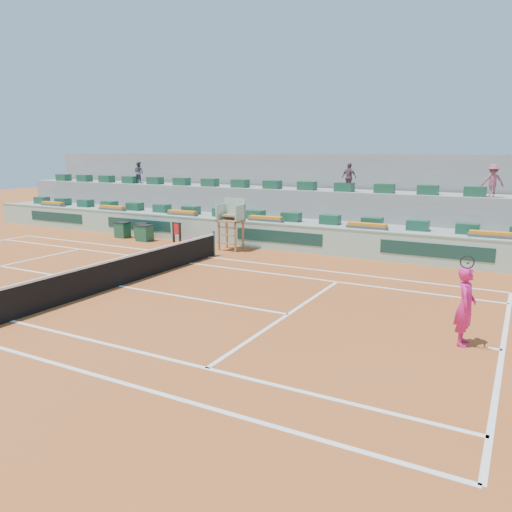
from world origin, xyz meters
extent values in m
plane|color=#97471D|center=(0.00, 0.00, 0.00)|extent=(90.00, 90.00, 0.00)
cube|color=gray|center=(0.00, 10.70, 0.60)|extent=(36.00, 4.00, 1.20)
cube|color=gray|center=(0.00, 12.30, 1.30)|extent=(36.00, 2.40, 2.60)
cube|color=gray|center=(0.00, 13.90, 2.20)|extent=(36.00, 0.40, 4.40)
cube|color=#DD1C77|center=(-1.96, 7.54, 0.19)|extent=(0.84, 0.37, 0.37)
imported|color=#494955|center=(-9.49, 11.96, 3.27)|extent=(0.68, 0.55, 1.34)
imported|color=#6B4753|center=(4.29, 11.53, 3.31)|extent=(0.90, 0.59, 1.42)
imported|color=#8F4758|center=(10.67, 11.54, 3.30)|extent=(1.02, 0.76, 1.41)
cube|color=white|center=(11.88, 0.00, 0.01)|extent=(0.12, 10.97, 0.01)
cube|color=white|center=(0.00, 5.49, 0.01)|extent=(23.77, 0.12, 0.01)
cube|color=white|center=(0.00, -4.12, 0.01)|extent=(23.77, 0.12, 0.01)
cube|color=white|center=(0.00, 4.12, 0.01)|extent=(23.77, 0.12, 0.01)
cube|color=white|center=(-6.40, 0.00, 0.01)|extent=(0.12, 8.23, 0.01)
cube|color=white|center=(6.40, 0.00, 0.01)|extent=(0.12, 8.23, 0.01)
cube|color=white|center=(0.00, 0.00, 0.01)|extent=(12.80, 0.12, 0.01)
cube|color=white|center=(11.73, 0.00, 0.01)|extent=(0.30, 0.12, 0.01)
cube|color=black|center=(0.00, 0.00, 0.46)|extent=(0.03, 11.87, 0.92)
cube|color=white|center=(0.00, 0.00, 0.95)|extent=(0.06, 11.87, 0.07)
cylinder|color=#1D4534|center=(0.00, 5.94, 0.55)|extent=(0.10, 0.10, 1.10)
cube|color=#9BC3AF|center=(0.00, 8.50, 0.60)|extent=(36.00, 0.30, 1.20)
cube|color=#7FAB95|center=(0.00, 8.50, 1.23)|extent=(36.00, 0.34, 0.06)
cube|color=#143730|center=(-13.00, 8.34, 0.65)|extent=(4.40, 0.02, 0.56)
cube|color=#143730|center=(-6.50, 8.34, 0.65)|extent=(4.40, 0.02, 0.56)
cube|color=#143730|center=(2.00, 8.34, 0.65)|extent=(4.40, 0.02, 0.56)
cube|color=#143730|center=(9.00, 8.34, 0.65)|extent=(4.40, 0.02, 0.56)
cube|color=olive|center=(-0.45, 7.05, 0.68)|extent=(0.08, 0.08, 1.35)
cube|color=olive|center=(0.45, 7.05, 0.68)|extent=(0.08, 0.08, 1.35)
cube|color=olive|center=(-0.45, 7.75, 0.68)|extent=(0.08, 0.08, 1.35)
cube|color=olive|center=(0.45, 7.75, 0.68)|extent=(0.08, 0.08, 1.35)
cube|color=olive|center=(0.00, 7.40, 1.39)|extent=(1.10, 0.90, 0.08)
cube|color=#9BC3AF|center=(0.00, 7.78, 1.90)|extent=(1.10, 0.08, 1.00)
cube|color=#9BC3AF|center=(-0.52, 7.40, 1.75)|extent=(0.06, 0.90, 0.80)
cube|color=#9BC3AF|center=(0.52, 7.40, 1.75)|extent=(0.06, 0.90, 0.80)
cube|color=olive|center=(0.00, 7.50, 1.63)|extent=(0.80, 0.60, 0.08)
cube|color=olive|center=(0.00, 7.05, 0.35)|extent=(0.90, 0.08, 0.06)
cube|color=olive|center=(0.00, 7.05, 0.75)|extent=(0.90, 0.08, 0.06)
cube|color=olive|center=(0.00, 7.05, 1.10)|extent=(0.90, 0.08, 0.06)
cube|color=#194C33|center=(-16.00, 9.80, 1.42)|extent=(0.90, 0.60, 0.44)
cube|color=#194C33|center=(-14.00, 9.80, 1.42)|extent=(0.90, 0.60, 0.44)
cube|color=#194C33|center=(-12.00, 9.80, 1.42)|extent=(0.90, 0.60, 0.44)
cube|color=#194C33|center=(-10.00, 9.80, 1.42)|extent=(0.90, 0.60, 0.44)
cube|color=#194C33|center=(-8.00, 9.80, 1.42)|extent=(0.90, 0.60, 0.44)
cube|color=#194C33|center=(-6.00, 9.80, 1.42)|extent=(0.90, 0.60, 0.44)
cube|color=#194C33|center=(-4.00, 9.80, 1.42)|extent=(0.90, 0.60, 0.44)
cube|color=#194C33|center=(-2.00, 9.80, 1.42)|extent=(0.90, 0.60, 0.44)
cube|color=#194C33|center=(0.00, 9.80, 1.42)|extent=(0.90, 0.60, 0.44)
cube|color=#194C33|center=(2.00, 9.80, 1.42)|extent=(0.90, 0.60, 0.44)
cube|color=#194C33|center=(4.00, 9.80, 1.42)|extent=(0.90, 0.60, 0.44)
cube|color=#194C33|center=(6.00, 9.80, 1.42)|extent=(0.90, 0.60, 0.44)
cube|color=#194C33|center=(8.00, 9.80, 1.42)|extent=(0.90, 0.60, 0.44)
cube|color=#194C33|center=(10.00, 9.80, 1.42)|extent=(0.90, 0.60, 0.44)
cube|color=#194C33|center=(-16.00, 11.70, 2.82)|extent=(0.90, 0.60, 0.44)
cube|color=#194C33|center=(-14.00, 11.70, 2.82)|extent=(0.90, 0.60, 0.44)
cube|color=#194C33|center=(-12.00, 11.70, 2.82)|extent=(0.90, 0.60, 0.44)
cube|color=#194C33|center=(-10.00, 11.70, 2.82)|extent=(0.90, 0.60, 0.44)
cube|color=#194C33|center=(-8.00, 11.70, 2.82)|extent=(0.90, 0.60, 0.44)
cube|color=#194C33|center=(-6.00, 11.70, 2.82)|extent=(0.90, 0.60, 0.44)
cube|color=#194C33|center=(-4.00, 11.70, 2.82)|extent=(0.90, 0.60, 0.44)
cube|color=#194C33|center=(-2.00, 11.70, 2.82)|extent=(0.90, 0.60, 0.44)
cube|color=#194C33|center=(0.00, 11.70, 2.82)|extent=(0.90, 0.60, 0.44)
cube|color=#194C33|center=(2.00, 11.70, 2.82)|extent=(0.90, 0.60, 0.44)
cube|color=#194C33|center=(4.00, 11.70, 2.82)|extent=(0.90, 0.60, 0.44)
cube|color=#194C33|center=(6.00, 11.70, 2.82)|extent=(0.90, 0.60, 0.44)
cube|color=#194C33|center=(8.00, 11.70, 2.82)|extent=(0.90, 0.60, 0.44)
cube|color=#194C33|center=(10.00, 11.70, 2.82)|extent=(0.90, 0.60, 0.44)
cube|color=#4F4F4F|center=(-14.00, 9.00, 1.28)|extent=(1.80, 0.36, 0.16)
cube|color=orange|center=(-14.00, 9.00, 1.42)|extent=(1.70, 0.32, 0.12)
cube|color=#4F4F4F|center=(-9.00, 9.00, 1.28)|extent=(1.80, 0.36, 0.16)
cube|color=orange|center=(-9.00, 9.00, 1.42)|extent=(1.70, 0.32, 0.12)
cube|color=#4F4F4F|center=(-4.00, 9.00, 1.28)|extent=(1.80, 0.36, 0.16)
cube|color=orange|center=(-4.00, 9.00, 1.42)|extent=(1.70, 0.32, 0.12)
cube|color=#4F4F4F|center=(1.00, 9.00, 1.28)|extent=(1.80, 0.36, 0.16)
cube|color=orange|center=(1.00, 9.00, 1.42)|extent=(1.70, 0.32, 0.12)
cube|color=#4F4F4F|center=(6.00, 9.00, 1.28)|extent=(1.80, 0.36, 0.16)
cube|color=orange|center=(6.00, 9.00, 1.42)|extent=(1.70, 0.32, 0.12)
cube|color=#4F4F4F|center=(11.00, 9.00, 1.28)|extent=(1.80, 0.36, 0.16)
cube|color=orange|center=(11.00, 9.00, 1.42)|extent=(1.70, 0.32, 0.12)
cube|color=#18482F|center=(-5.19, 7.32, 0.40)|extent=(0.72, 0.62, 0.80)
cube|color=black|center=(-5.19, 7.32, 0.82)|extent=(0.77, 0.66, 0.04)
cube|color=#18482F|center=(-5.78, 7.78, 0.40)|extent=(0.60, 0.52, 0.80)
cube|color=black|center=(-5.78, 7.78, 0.82)|extent=(0.64, 0.55, 0.04)
cube|color=#18482F|center=(-6.95, 7.58, 0.40)|extent=(0.68, 0.58, 0.80)
cube|color=black|center=(-6.95, 7.58, 0.82)|extent=(0.72, 0.62, 0.04)
cube|color=black|center=(-3.64, 7.76, 0.50)|extent=(0.09, 0.09, 1.00)
cube|color=black|center=(-3.24, 7.76, 0.50)|extent=(0.09, 0.09, 1.00)
cube|color=black|center=(-3.44, 7.76, 1.00)|extent=(0.55, 0.07, 0.06)
cube|color=red|center=(-3.44, 7.74, 0.70)|extent=(0.41, 0.04, 0.56)
imported|color=#DD1C77|center=(11.01, -0.03, 0.95)|extent=(0.47, 0.70, 1.90)
cylinder|color=black|center=(11.01, -0.33, 2.05)|extent=(0.03, 0.35, 0.09)
torus|color=black|center=(11.01, -0.55, 2.12)|extent=(0.31, 0.08, 0.31)
camera|label=1|loc=(12.04, -12.31, 4.51)|focal=35.00mm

